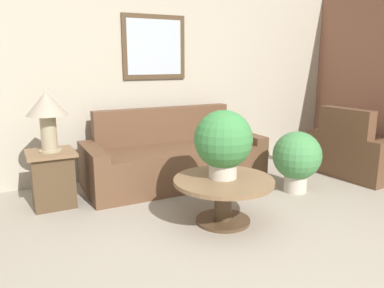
% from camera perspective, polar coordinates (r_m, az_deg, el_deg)
% --- Properties ---
extents(ground_plane, '(20.00, 20.00, 0.00)m').
position_cam_1_polar(ground_plane, '(3.01, 18.21, -18.64)').
color(ground_plane, gray).
extents(wall_back, '(7.80, 0.09, 2.60)m').
position_cam_1_polar(wall_back, '(5.16, -5.39, 10.10)').
color(wall_back, '#B2A893').
rests_on(wall_back, ground_plane).
extents(couch_main, '(2.22, 0.90, 0.93)m').
position_cam_1_polar(couch_main, '(4.75, -2.79, -2.37)').
color(couch_main, brown).
rests_on(couch_main, ground_plane).
extents(armchair, '(0.96, 1.16, 0.93)m').
position_cam_1_polar(armchair, '(5.57, 24.03, -1.25)').
color(armchair, brown).
rests_on(armchair, ground_plane).
extents(coffee_table, '(0.96, 0.96, 0.44)m').
position_cam_1_polar(coffee_table, '(3.60, 4.83, -7.11)').
color(coffee_table, '#4C3823').
rests_on(coffee_table, ground_plane).
extents(side_table, '(0.49, 0.49, 0.60)m').
position_cam_1_polar(side_table, '(4.27, -20.47, -4.89)').
color(side_table, '#4C3823').
rests_on(side_table, ground_plane).
extents(table_lamp, '(0.41, 0.41, 0.62)m').
position_cam_1_polar(table_lamp, '(4.12, -21.25, 4.86)').
color(table_lamp, tan).
rests_on(table_lamp, side_table).
extents(potted_plant_on_table, '(0.55, 0.55, 0.65)m').
position_cam_1_polar(potted_plant_on_table, '(3.51, 4.79, 0.40)').
color(potted_plant_on_table, beige).
rests_on(potted_plant_on_table, coffee_table).
extents(potted_plant_floor, '(0.57, 0.57, 0.73)m').
position_cam_1_polar(potted_plant_floor, '(4.56, 15.69, -2.03)').
color(potted_plant_floor, beige).
rests_on(potted_plant_floor, ground_plane).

